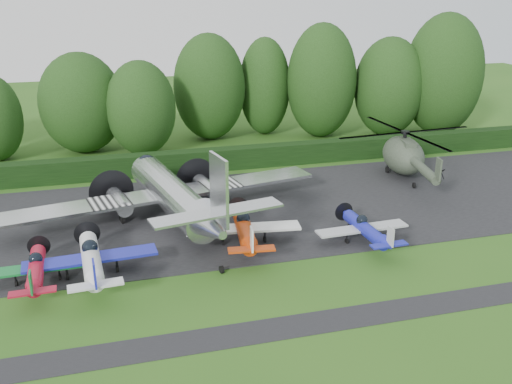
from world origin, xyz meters
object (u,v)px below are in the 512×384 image
object	(u,v)px
light_plane_blue	(365,229)
helicopter	(404,152)
transport_plane	(172,195)
light_plane_white	(91,259)
sign_board	(429,142)
light_plane_red	(36,269)
light_plane_orange	(244,229)

from	to	relation	value
light_plane_blue	helicopter	xyz separation A→B (m)	(9.56, 12.27, 1.22)
transport_plane	light_plane_white	xyz separation A→B (m)	(-5.79, -7.25, -0.88)
light_plane_white	helicopter	world-z (taller)	helicopter
transport_plane	sign_board	world-z (taller)	transport_plane
transport_plane	helicopter	xyz separation A→B (m)	(21.67, 5.28, 0.12)
light_plane_white	helicopter	distance (m)	30.20
light_plane_red	sign_board	world-z (taller)	light_plane_red
light_plane_white	helicopter	bearing A→B (deg)	28.41
light_plane_white	light_plane_orange	bearing A→B (deg)	15.28
light_plane_red	sign_board	bearing A→B (deg)	28.64
light_plane_orange	light_plane_blue	xyz separation A→B (m)	(8.02, -1.72, -0.20)
light_plane_white	light_plane_blue	xyz separation A→B (m)	(17.90, 0.27, -0.22)
light_plane_orange	light_plane_blue	size ratio (longest dim) A/B	1.19
transport_plane	light_plane_blue	xyz separation A→B (m)	(12.11, -6.98, -1.10)
light_plane_white	light_plane_blue	world-z (taller)	light_plane_white
sign_board	light_plane_blue	bearing A→B (deg)	-137.31
transport_plane	light_plane_red	world-z (taller)	transport_plane
light_plane_white	sign_board	xyz separation A→B (m)	(33.65, 18.44, -0.02)
light_plane_red	transport_plane	bearing A→B (deg)	41.25
light_plane_orange	light_plane_blue	distance (m)	8.21
transport_plane	light_plane_red	xyz separation A→B (m)	(-8.91, -7.29, -1.10)
light_plane_blue	light_plane_white	bearing A→B (deg)	-176.64
transport_plane	light_plane_white	distance (m)	9.32
light_plane_red	helicopter	distance (m)	33.08
light_plane_blue	sign_board	xyz separation A→B (m)	(15.75, 18.16, 0.20)
light_plane_blue	light_plane_orange	bearing A→B (deg)	170.36
light_plane_red	sign_board	distance (m)	41.15
light_plane_red	light_plane_orange	distance (m)	13.16
transport_plane	helicopter	size ratio (longest dim) A/B	1.57
light_plane_white	transport_plane	bearing A→B (deg)	55.29
transport_plane	helicopter	world-z (taller)	transport_plane
sign_board	light_plane_orange	bearing A→B (deg)	-151.72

